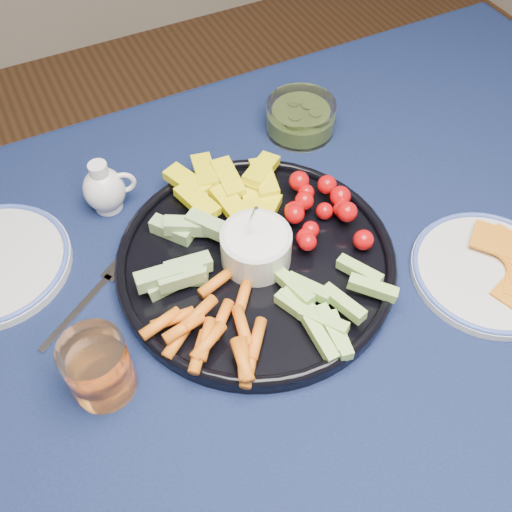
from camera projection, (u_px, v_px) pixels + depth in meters
name	position (u px, v px, depth m)	size (l,w,h in m)	color
dining_table	(267.00, 355.00, 0.85)	(1.67, 1.07, 0.75)	#452817
crudite_platter	(254.00, 257.00, 0.82)	(0.41, 0.41, 0.13)	black
creamer_pitcher	(105.00, 189.00, 0.88)	(0.08, 0.07, 0.09)	silver
pickle_bowl	(301.00, 118.00, 1.01)	(0.12, 0.12, 0.06)	silver
cheese_plate	(489.00, 270.00, 0.82)	(0.22, 0.22, 0.03)	silver
juice_tumbler	(100.00, 370.00, 0.69)	(0.08, 0.08, 0.10)	silver
fork_left	(91.00, 297.00, 0.80)	(0.15, 0.11, 0.00)	silver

